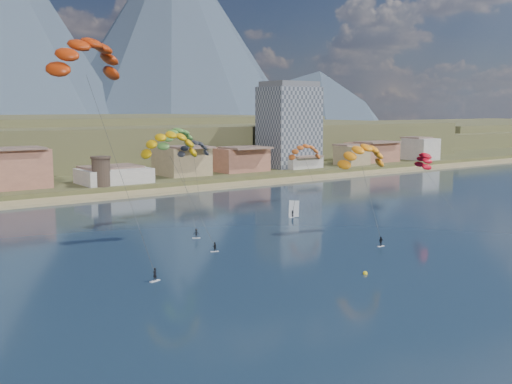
% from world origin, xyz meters
% --- Properties ---
extents(ground, '(2400.00, 2400.00, 0.00)m').
position_xyz_m(ground, '(0.00, 0.00, 0.00)').
color(ground, black).
rests_on(ground, ground).
extents(beach, '(2200.00, 12.00, 0.90)m').
position_xyz_m(beach, '(0.00, 106.00, 0.25)').
color(beach, tan).
rests_on(beach, ground).
extents(foothills, '(940.00, 210.00, 18.00)m').
position_xyz_m(foothills, '(22.39, 232.47, 9.08)').
color(foothills, brown).
rests_on(foothills, ground).
extents(apartment_tower, '(20.00, 16.00, 32.00)m').
position_xyz_m(apartment_tower, '(85.00, 128.00, 17.82)').
color(apartment_tower, gray).
rests_on(apartment_tower, ground).
extents(watchtower, '(5.82, 5.82, 8.60)m').
position_xyz_m(watchtower, '(5.00, 114.00, 6.37)').
color(watchtower, '#47382D').
rests_on(watchtower, ground).
extents(kitesurfer_red, '(14.40, 18.26, 35.89)m').
position_xyz_m(kitesurfer_red, '(-27.08, 37.04, 32.25)').
color(kitesurfer_red, silver).
rests_on(kitesurfer_red, ground).
extents(kitesurfer_yellow, '(11.37, 15.19, 22.17)m').
position_xyz_m(kitesurfer_yellow, '(-8.53, 46.57, 18.33)').
color(kitesurfer_yellow, silver).
rests_on(kitesurfer_yellow, ground).
extents(kitesurfer_orange, '(12.31, 13.91, 20.03)m').
position_xyz_m(kitesurfer_orange, '(25.12, 31.71, 15.72)').
color(kitesurfer_orange, silver).
rests_on(kitesurfer_orange, ground).
extents(kitesurfer_green, '(10.57, 17.68, 22.74)m').
position_xyz_m(kitesurfer_green, '(-0.24, 59.32, 18.51)').
color(kitesurfer_green, silver).
rests_on(kitesurfer_green, ground).
extents(distant_kite_dark, '(8.12, 5.72, 18.60)m').
position_xyz_m(distant_kite_dark, '(7.47, 65.71, 15.89)').
color(distant_kite_dark, '#262626').
rests_on(distant_kite_dark, ground).
extents(distant_kite_orange, '(9.71, 6.79, 16.76)m').
position_xyz_m(distant_kite_orange, '(42.28, 68.73, 13.56)').
color(distant_kite_orange, '#262626').
rests_on(distant_kite_orange, ground).
extents(distant_kite_red, '(7.83, 8.90, 15.33)m').
position_xyz_m(distant_kite_red, '(59.20, 44.39, 12.10)').
color(distant_kite_red, '#262626').
rests_on(distant_kite_red, ground).
extents(windsurfer, '(2.15, 2.34, 3.73)m').
position_xyz_m(windsurfer, '(24.91, 52.22, 1.19)').
color(windsurfer, silver).
rests_on(windsurfer, ground).
extents(buoy, '(0.69, 0.69, 0.69)m').
position_xyz_m(buoy, '(3.77, 9.89, 0.12)').
color(buoy, yellow).
rests_on(buoy, ground).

